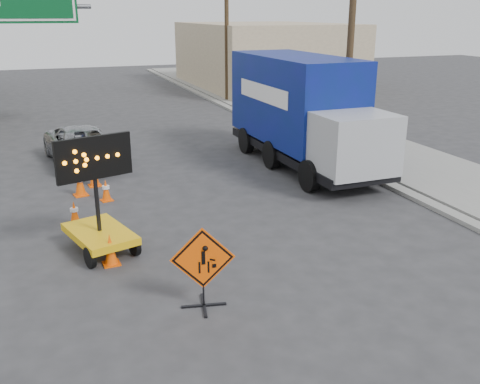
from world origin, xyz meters
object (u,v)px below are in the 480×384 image
arrow_board (99,226)px  pickup_truck (83,146)px  construction_sign (203,266)px  box_truck (302,118)px

arrow_board → pickup_truck: (0.35, 8.13, 0.03)m
construction_sign → arrow_board: bearing=126.9°
box_truck → construction_sign: bearing=-127.8°
arrow_board → pickup_truck: 8.14m
box_truck → arrow_board: bearing=-147.9°
pickup_truck → box_truck: bearing=-30.2°
box_truck → pickup_truck: bearing=156.8°
arrow_board → box_truck: box_truck is taller
arrow_board → box_truck: 9.36m
construction_sign → arrow_board: 3.61m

